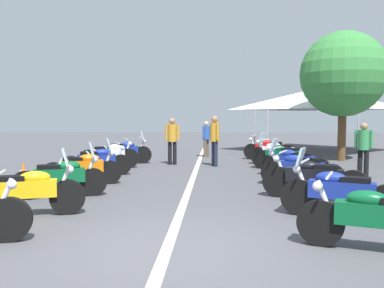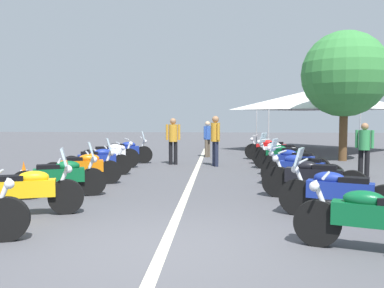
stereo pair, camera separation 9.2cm
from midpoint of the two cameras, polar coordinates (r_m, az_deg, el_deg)
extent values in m
plane|color=#4C4C51|center=(5.72, -3.53, -14.26)|extent=(80.00, 80.00, 0.00)
cube|color=beige|center=(11.39, 0.18, -5.11)|extent=(22.89, 0.16, 0.01)
cylinder|color=black|center=(6.52, -23.68, -9.41)|extent=(0.31, 0.65, 0.63)
cylinder|color=silver|center=(6.48, -24.27, -6.81)|extent=(0.15, 0.30, 0.58)
sphere|color=silver|center=(6.42, -23.36, -5.06)|extent=(0.14, 0.14, 0.14)
cylinder|color=black|center=(7.92, -16.54, -6.93)|extent=(0.33, 0.64, 0.63)
cube|color=#EAB214|center=(7.95, -21.81, -5.70)|extent=(0.61, 1.13, 0.30)
ellipsoid|color=#EAB214|center=(7.90, -20.55, -4.26)|extent=(0.41, 0.58, 0.22)
cube|color=black|center=(7.96, -23.42, -4.42)|extent=(0.40, 0.54, 0.12)
cylinder|color=silver|center=(7.88, -17.02, -4.79)|extent=(0.16, 0.30, 0.58)
cylinder|color=silver|center=(7.83, -17.36, -2.19)|extent=(0.60, 0.23, 0.04)
sphere|color=silver|center=(7.85, -16.24, -3.34)|extent=(0.14, 0.14, 0.14)
cube|color=silver|center=(7.82, -16.79, -1.67)|extent=(0.38, 0.23, 0.32)
cylinder|color=black|center=(9.59, -13.24, -5.06)|extent=(0.36, 0.62, 0.62)
cylinder|color=black|center=(9.58, -21.66, -5.24)|extent=(0.36, 0.62, 0.62)
cube|color=#0C592D|center=(9.53, -17.47, -4.10)|extent=(0.65, 1.09, 0.30)
ellipsoid|color=#0C592D|center=(9.51, -16.41, -2.88)|extent=(0.43, 0.58, 0.22)
cube|color=black|center=(9.51, -18.82, -3.05)|extent=(0.42, 0.54, 0.12)
cylinder|color=silver|center=(9.54, -13.63, -3.29)|extent=(0.17, 0.29, 0.58)
cylinder|color=silver|center=(9.50, -13.90, -1.14)|extent=(0.59, 0.27, 0.04)
sphere|color=silver|center=(9.53, -12.99, -2.08)|extent=(0.14, 0.14, 0.14)
cylinder|color=silver|center=(9.76, -19.93, -5.59)|extent=(0.28, 0.54, 0.08)
cube|color=silver|center=(9.50, -13.43, -0.71)|extent=(0.38, 0.25, 0.32)
cylinder|color=black|center=(11.16, -10.97, -3.80)|extent=(0.34, 0.62, 0.61)
cylinder|color=black|center=(11.12, -18.22, -3.95)|extent=(0.34, 0.62, 0.61)
cube|color=orange|center=(11.09, -14.60, -2.96)|extent=(0.63, 1.10, 0.30)
ellipsoid|color=orange|center=(11.08, -13.69, -1.91)|extent=(0.42, 0.58, 0.22)
cube|color=black|center=(11.07, -15.76, -2.06)|extent=(0.41, 0.54, 0.12)
cylinder|color=silver|center=(11.12, -11.30, -2.27)|extent=(0.16, 0.30, 0.58)
cylinder|color=silver|center=(11.08, -11.53, -0.43)|extent=(0.60, 0.25, 0.04)
sphere|color=silver|center=(11.11, -10.74, -1.23)|extent=(0.14, 0.14, 0.14)
cylinder|color=silver|center=(11.30, -16.75, -4.26)|extent=(0.26, 0.54, 0.08)
cube|color=silver|center=(11.08, -11.12, -0.06)|extent=(0.38, 0.24, 0.32)
cylinder|color=black|center=(12.79, -9.43, -2.80)|extent=(0.36, 0.63, 0.62)
cylinder|color=black|center=(12.66, -15.95, -2.96)|extent=(0.36, 0.63, 0.62)
cube|color=navy|center=(12.68, -12.69, -2.08)|extent=(0.67, 1.13, 0.30)
ellipsoid|color=navy|center=(12.68, -11.89, -1.16)|extent=(0.43, 0.58, 0.22)
cube|color=black|center=(12.65, -13.69, -1.29)|extent=(0.42, 0.54, 0.12)
cylinder|color=silver|center=(12.75, -9.72, -1.46)|extent=(0.17, 0.30, 0.58)
cylinder|color=silver|center=(12.71, -9.91, 0.15)|extent=(0.59, 0.27, 0.04)
sphere|color=silver|center=(12.75, -9.24, -0.56)|extent=(0.14, 0.14, 0.14)
cylinder|color=silver|center=(12.86, -14.68, -3.25)|extent=(0.28, 0.54, 0.08)
cylinder|color=black|center=(14.45, -8.36, -1.93)|extent=(0.40, 0.67, 0.67)
cylinder|color=black|center=(14.23, -13.70, -2.08)|extent=(0.40, 0.67, 0.67)
cube|color=white|center=(14.31, -11.02, -1.29)|extent=(0.68, 1.05, 0.30)
ellipsoid|color=white|center=(14.33, -10.32, -0.47)|extent=(0.45, 0.58, 0.22)
cube|color=black|center=(14.26, -11.90, -0.59)|extent=(0.43, 0.54, 0.12)
cylinder|color=silver|center=(14.41, -8.61, -0.75)|extent=(0.18, 0.29, 0.58)
cylinder|color=silver|center=(14.38, -8.78, 0.68)|extent=(0.58, 0.29, 0.04)
sphere|color=silver|center=(14.42, -8.19, 0.06)|extent=(0.14, 0.14, 0.14)
cylinder|color=silver|center=(14.46, -12.71, -2.38)|extent=(0.30, 0.53, 0.08)
cylinder|color=black|center=(15.77, -6.44, -1.46)|extent=(0.28, 0.66, 0.65)
cylinder|color=black|center=(15.77, -11.87, -1.52)|extent=(0.28, 0.66, 0.65)
cube|color=navy|center=(15.74, -9.16, -0.84)|extent=(0.53, 1.17, 0.30)
ellipsoid|color=navy|center=(15.72, -8.52, -0.11)|extent=(0.37, 0.57, 0.22)
cube|color=black|center=(15.72, -9.97, -0.19)|extent=(0.36, 0.53, 0.12)
cylinder|color=silver|center=(15.74, -6.67, -0.38)|extent=(0.13, 0.30, 0.58)
cylinder|color=silver|center=(15.72, -6.83, 0.93)|extent=(0.61, 0.18, 0.04)
sphere|color=silver|center=(15.74, -6.28, 0.35)|extent=(0.14, 0.14, 0.14)
cylinder|color=silver|center=(15.95, -10.76, -1.80)|extent=(0.20, 0.55, 0.08)
cube|color=silver|center=(15.72, -6.54, 1.19)|extent=(0.38, 0.20, 0.32)
cylinder|color=black|center=(6.05, 17.23, -10.28)|extent=(0.36, 0.65, 0.64)
cube|color=#0C592D|center=(5.96, 24.59, -8.88)|extent=(0.67, 1.18, 0.30)
ellipsoid|color=#0C592D|center=(5.92, 22.90, -6.94)|extent=(0.43, 0.58, 0.22)
cylinder|color=silver|center=(5.97, 17.86, -7.52)|extent=(0.17, 0.30, 0.58)
cylinder|color=silver|center=(5.91, 18.32, -4.11)|extent=(0.59, 0.26, 0.04)
sphere|color=silver|center=(5.95, 16.84, -5.58)|extent=(0.14, 0.14, 0.14)
cylinder|color=black|center=(7.76, 14.56, -7.05)|extent=(0.38, 0.66, 0.65)
cube|color=navy|center=(7.62, 19.92, -5.98)|extent=(0.68, 1.12, 0.30)
ellipsoid|color=navy|center=(7.61, 18.60, -4.44)|extent=(0.44, 0.58, 0.22)
cube|color=black|center=(7.58, 21.61, -4.70)|extent=(0.42, 0.54, 0.12)
cylinder|color=silver|center=(7.70, 15.03, -4.88)|extent=(0.18, 0.29, 0.58)
cylinder|color=silver|center=(7.65, 15.38, -2.23)|extent=(0.59, 0.27, 0.04)
sphere|color=silver|center=(7.70, 14.26, -3.37)|extent=(0.14, 0.14, 0.14)
cylinder|color=silver|center=(7.47, 23.05, -8.43)|extent=(0.28, 0.54, 0.08)
cube|color=silver|center=(7.66, 14.80, -1.68)|extent=(0.38, 0.25, 0.32)
cylinder|color=black|center=(9.36, 11.90, -5.07)|extent=(0.39, 0.68, 0.68)
cylinder|color=black|center=(9.12, 21.35, -5.48)|extent=(0.39, 0.68, 0.68)
cube|color=black|center=(9.18, 16.58, -4.18)|extent=(0.70, 1.19, 0.30)
ellipsoid|color=black|center=(9.19, 15.50, -2.90)|extent=(0.44, 0.58, 0.22)
cube|color=black|center=(9.13, 17.97, -3.12)|extent=(0.42, 0.54, 0.12)
cylinder|color=silver|center=(9.31, 12.28, -3.26)|extent=(0.17, 0.29, 0.58)
cylinder|color=silver|center=(9.26, 12.55, -1.06)|extent=(0.59, 0.27, 0.04)
sphere|color=silver|center=(9.31, 11.64, -2.01)|extent=(0.14, 0.14, 0.14)
cylinder|color=silver|center=(8.99, 19.28, -6.23)|extent=(0.28, 0.54, 0.08)
cylinder|color=black|center=(10.98, 11.25, -3.91)|extent=(0.39, 0.62, 0.62)
cylinder|color=black|center=(10.64, 18.82, -4.28)|extent=(0.39, 0.62, 0.62)
cube|color=navy|center=(10.76, 14.99, -3.15)|extent=(0.72, 1.13, 0.30)
ellipsoid|color=navy|center=(10.79, 14.08, -2.05)|extent=(0.45, 0.58, 0.22)
cube|color=black|center=(10.70, 16.15, -2.25)|extent=(0.44, 0.54, 0.12)
cylinder|color=silver|center=(10.93, 11.57, -2.36)|extent=(0.19, 0.29, 0.58)
cylinder|color=silver|center=(10.88, 11.79, -0.49)|extent=(0.58, 0.30, 0.04)
sphere|color=silver|center=(10.94, 11.03, -1.30)|extent=(0.14, 0.14, 0.14)
cylinder|color=silver|center=(10.53, 17.07, -4.84)|extent=(0.30, 0.53, 0.08)
cube|color=silver|center=(10.90, 11.40, -0.11)|extent=(0.38, 0.26, 0.32)
cylinder|color=black|center=(12.72, 10.89, -2.85)|extent=(0.44, 0.60, 0.62)
cylinder|color=black|center=(12.19, 17.27, -3.25)|extent=(0.44, 0.60, 0.62)
cube|color=navy|center=(12.41, 14.02, -2.23)|extent=(0.83, 1.11, 0.30)
ellipsoid|color=navy|center=(12.46, 13.27, -1.27)|extent=(0.49, 0.58, 0.22)
cube|color=black|center=(12.32, 14.99, -1.45)|extent=(0.47, 0.55, 0.12)
cylinder|color=silver|center=(12.66, 11.16, -1.52)|extent=(0.21, 0.28, 0.58)
cylinder|color=silver|center=(12.62, 11.34, 0.10)|extent=(0.55, 0.36, 0.04)
sphere|color=silver|center=(12.69, 10.71, -0.60)|extent=(0.14, 0.14, 0.14)
cylinder|color=silver|center=(12.12, 15.66, -3.69)|extent=(0.36, 0.51, 0.08)
cylinder|color=black|center=(14.27, 9.82, -2.05)|extent=(0.47, 0.62, 0.65)
cylinder|color=black|center=(13.67, 15.58, -2.39)|extent=(0.47, 0.62, 0.65)
cube|color=#0C592D|center=(13.94, 12.65, -1.48)|extent=(0.86, 1.13, 0.30)
ellipsoid|color=#0C592D|center=(13.99, 11.99, -0.63)|extent=(0.50, 0.58, 0.22)
cube|color=black|center=(13.84, 13.50, -0.79)|extent=(0.48, 0.54, 0.12)
cylinder|color=silver|center=(14.22, 10.05, -0.86)|extent=(0.21, 0.28, 0.58)
cylinder|color=silver|center=(14.18, 10.22, 0.58)|extent=(0.55, 0.37, 0.04)
sphere|color=silver|center=(14.25, 9.67, -0.04)|extent=(0.14, 0.14, 0.14)
cylinder|color=silver|center=(13.63, 14.10, -2.80)|extent=(0.36, 0.51, 0.08)
cube|color=silver|center=(14.21, 9.93, 0.88)|extent=(0.37, 0.30, 0.32)
cylinder|color=black|center=(15.63, 9.43, -1.55)|extent=(0.38, 0.65, 0.64)
cylinder|color=black|center=(15.27, 14.68, -1.75)|extent=(0.38, 0.65, 0.64)
cube|color=white|center=(15.42, 12.03, -0.99)|extent=(0.69, 1.13, 0.30)
ellipsoid|color=white|center=(15.45, 11.40, -0.22)|extent=(0.44, 0.58, 0.22)
cube|color=black|center=(15.35, 12.84, -0.34)|extent=(0.43, 0.54, 0.12)
cylinder|color=silver|center=(15.59, 9.65, -0.46)|extent=(0.18, 0.29, 0.58)
cylinder|color=silver|center=(15.55, 9.80, 0.86)|extent=(0.59, 0.28, 0.04)
sphere|color=silver|center=(15.61, 9.27, 0.28)|extent=(0.14, 0.14, 0.14)
cylinder|color=silver|center=(15.17, 13.45, -2.13)|extent=(0.29, 0.54, 0.08)
cylinder|color=black|center=(17.26, 8.47, -1.02)|extent=(0.36, 0.66, 0.65)
cylinder|color=black|center=(16.91, 13.45, -1.19)|extent=(0.36, 0.66, 0.65)
cube|color=red|center=(17.06, 10.94, -0.50)|extent=(0.67, 1.18, 0.30)
ellipsoid|color=red|center=(17.09, 10.36, 0.18)|extent=(0.43, 0.58, 0.22)
cube|color=black|center=(17.00, 11.67, 0.08)|extent=(0.41, 0.54, 0.12)
cylinder|color=silver|center=(17.23, 8.67, -0.04)|extent=(0.17, 0.30, 0.58)
cylinder|color=silver|center=(17.19, 8.81, 1.16)|extent=(0.59, 0.26, 0.04)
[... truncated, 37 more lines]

